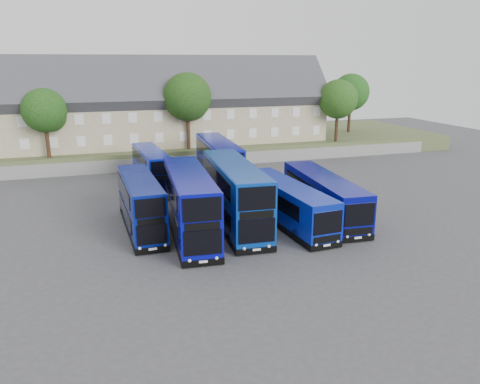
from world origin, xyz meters
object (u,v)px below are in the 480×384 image
at_px(dd_front_left, 141,205).
at_px(tree_east, 339,101).
at_px(tree_far, 351,94).
at_px(coach_east_a, 287,204).
at_px(tree_west, 46,112).
at_px(dd_front_mid, 190,205).
at_px(tree_mid, 188,99).

height_order(dd_front_left, tree_east, tree_east).
bearing_deg(tree_far, dd_front_left, -140.47).
distance_m(coach_east_a, tree_east, 29.60).
height_order(coach_east_a, tree_far, tree_far).
xyz_separation_m(coach_east_a, tree_west, (-18.82, 23.39, 5.46)).
xyz_separation_m(dd_front_mid, tree_far, (30.99, 30.49, 5.41)).
height_order(dd_front_mid, coach_east_a, dd_front_mid).
bearing_deg(tree_west, dd_front_mid, -64.87).
bearing_deg(tree_west, tree_far, 9.46).
distance_m(tree_east, tree_far, 9.23).
xyz_separation_m(dd_front_left, tree_far, (34.30, 28.30, 5.74)).
bearing_deg(tree_mid, tree_far, 14.04).
distance_m(tree_west, tree_mid, 16.04).
bearing_deg(tree_mid, dd_front_mid, -101.74).
bearing_deg(tree_east, tree_mid, 178.57).
distance_m(dd_front_left, tree_far, 44.84).
relative_size(dd_front_left, tree_east, 1.26).
height_order(tree_east, tree_far, tree_far).
xyz_separation_m(coach_east_a, tree_east, (17.18, 23.39, 5.80)).
distance_m(dd_front_mid, tree_east, 34.66).
distance_m(tree_mid, tree_far, 26.80).
xyz_separation_m(dd_front_mid, tree_mid, (4.99, 23.99, 5.75)).
relative_size(tree_mid, tree_east, 1.12).
distance_m(dd_front_left, tree_mid, 24.11).
distance_m(coach_east_a, tree_mid, 24.91).
relative_size(dd_front_left, tree_west, 1.34).
bearing_deg(coach_east_a, dd_front_mid, 176.78).
bearing_deg(coach_east_a, tree_mid, 92.82).
bearing_deg(coach_east_a, tree_west, 124.91).
height_order(dd_front_left, tree_far, tree_far).
relative_size(dd_front_mid, tree_west, 1.57).
height_order(coach_east_a, tree_mid, tree_mid).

